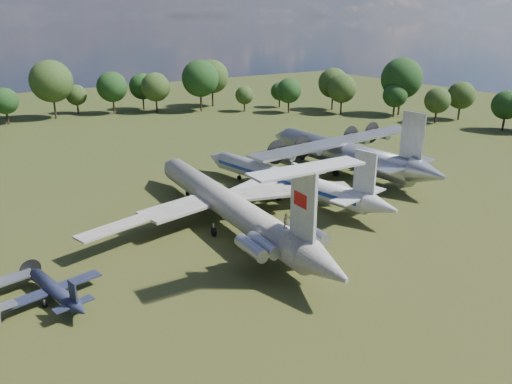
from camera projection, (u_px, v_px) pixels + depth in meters
ground at (194, 233)px, 65.28m from camera, size 300.00×300.00×0.00m
il62_airliner at (227, 209)px, 66.71m from camera, size 42.26×53.46×5.04m
tu104_jet at (285, 182)px, 78.60m from camera, size 38.61×47.18×4.23m
an12_transport at (343, 157)px, 90.18m from camera, size 41.68×45.84×5.66m
small_prop_west at (55, 293)px, 49.42m from camera, size 12.36×15.14×1.97m
person_on_il62 at (286, 221)px, 54.09m from camera, size 0.65×0.45×1.70m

